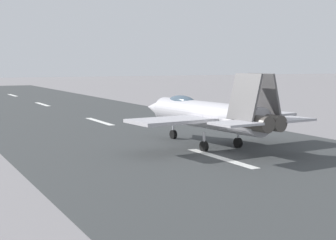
# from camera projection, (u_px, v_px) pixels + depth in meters

# --- Properties ---
(ground_plane) EXTENTS (400.00, 400.00, 0.00)m
(ground_plane) POSITION_uv_depth(u_px,v_px,m) (218.00, 158.00, 35.61)
(ground_plane) COLOR gray
(runway_strip) EXTENTS (240.00, 26.00, 0.02)m
(runway_strip) POSITION_uv_depth(u_px,v_px,m) (219.00, 157.00, 35.60)
(runway_strip) COLOR #383B3C
(runway_strip) RESTS_ON ground
(fighter_jet) EXTENTS (16.76, 13.96, 5.70)m
(fighter_jet) POSITION_uv_depth(u_px,v_px,m) (206.00, 114.00, 40.21)
(fighter_jet) COLOR #B3B0B6
(fighter_jet) RESTS_ON ground
(crew_person) EXTENTS (0.41, 0.66, 1.58)m
(crew_person) POSITION_uv_depth(u_px,v_px,m) (226.00, 115.00, 56.24)
(crew_person) COLOR #1E2338
(crew_person) RESTS_ON ground
(marker_cone_mid) EXTENTS (0.44, 0.44, 0.55)m
(marker_cone_mid) POSITION_uv_depth(u_px,v_px,m) (257.00, 125.00, 52.08)
(marker_cone_mid) COLOR orange
(marker_cone_mid) RESTS_ON ground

